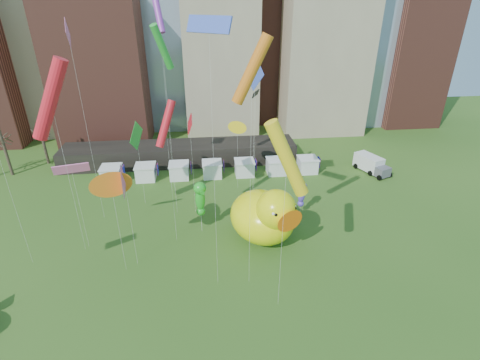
{
  "coord_description": "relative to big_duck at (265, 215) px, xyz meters",
  "views": [
    {
      "loc": [
        -0.32,
        -14.37,
        24.44
      ],
      "look_at": [
        2.44,
        10.36,
        12.0
      ],
      "focal_mm": 27.0,
      "sensor_mm": 36.0,
      "label": 1
    }
  ],
  "objects": [
    {
      "name": "skyline",
      "position": [
        -3.88,
        42.33,
        18.14
      ],
      "size": [
        101.0,
        23.0,
        68.0
      ],
      "color": "brown",
      "rests_on": "ground"
    },
    {
      "name": "pavilion",
      "position": [
        -10.13,
        23.27,
        -1.7
      ],
      "size": [
        38.0,
        6.0,
        3.2
      ],
      "primitive_type": "cube",
      "color": "black",
      "rests_on": "ground"
    },
    {
      "name": "vendor_tents",
      "position": [
        -5.11,
        17.27,
        -2.2
      ],
      "size": [
        33.24,
        2.8,
        2.4
      ],
      "color": "white",
      "rests_on": "ground"
    },
    {
      "name": "bare_trees",
      "position": [
        -36.3,
        21.81,
        0.71
      ],
      "size": [
        8.44,
        6.44,
        8.5
      ],
      "color": "#382B21",
      "rests_on": "ground"
    },
    {
      "name": "big_duck",
      "position": [
        0.0,
        0.0,
        0.0
      ],
      "size": [
        9.51,
        10.33,
        7.2
      ],
      "rotation": [
        0.0,
        0.0,
        0.43
      ],
      "color": "#F3F30C",
      "rests_on": "ground"
    },
    {
      "name": "small_duck",
      "position": [
        2.44,
        4.24,
        -1.69
      ],
      "size": [
        4.65,
        5.03,
        3.5
      ],
      "rotation": [
        0.0,
        0.0,
        -0.43
      ],
      "color": "white",
      "rests_on": "ground"
    },
    {
      "name": "seahorse_green",
      "position": [
        -6.99,
        2.58,
        1.4
      ],
      "size": [
        1.73,
        2.0,
        6.48
      ],
      "rotation": [
        0.0,
        0.0,
        0.24
      ],
      "color": "silver",
      "rests_on": "ground"
    },
    {
      "name": "seahorse_purple",
      "position": [
        5.51,
        4.96,
        -0.17
      ],
      "size": [
        1.27,
        1.53,
        4.54
      ],
      "rotation": [
        0.0,
        0.0,
        -0.12
      ],
      "color": "silver",
      "rests_on": "ground"
    },
    {
      "name": "box_truck",
      "position": [
        19.83,
        16.19,
        -2.0
      ],
      "size": [
        4.21,
        6.34,
        2.54
      ],
      "rotation": [
        0.0,
        0.0,
        0.38
      ],
      "color": "silver",
      "rests_on": "ground"
    },
    {
      "name": "kite_0",
      "position": [
        -19.71,
        0.46,
        13.19
      ],
      "size": [
        4.52,
        1.97,
        20.22
      ],
      "color": "silver",
      "rests_on": "ground"
    },
    {
      "name": "kite_1",
      "position": [
        -19.52,
        1.04,
        6.12
      ],
      "size": [
        3.41,
        1.25,
        9.97
      ],
      "color": "silver",
      "rests_on": "ground"
    },
    {
      "name": "kite_3",
      "position": [
        -14.42,
        9.9,
        6.21
      ],
      "size": [
        1.16,
        3.42,
        11.37
      ],
      "color": "silver",
      "rests_on": "ground"
    },
    {
      "name": "kite_4",
      "position": [
        -0.39,
        -9.62,
        10.82
      ],
      "size": [
        3.62,
        1.35,
        17.14
      ],
      "color": "silver",
      "rests_on": "ground"
    },
    {
      "name": "kite_5",
      "position": [
        -0.9,
        3.27,
        14.25
      ],
      "size": [
        1.38,
        3.05,
        19.46
      ],
      "color": "silver",
      "rests_on": "ground"
    },
    {
      "name": "kite_6",
      "position": [
        -14.75,
        -3.39,
        6.42
      ],
      "size": [
        2.47,
        1.04,
        10.98
      ],
      "color": "silver",
      "rests_on": "ground"
    },
    {
      "name": "kite_8",
      "position": [
        -9.88,
        1.19,
        10.38
      ],
      "size": [
        2.52,
        2.34,
        15.97
      ],
      "color": "silver",
      "rests_on": "ground"
    },
    {
      "name": "kite_9",
      "position": [
        -19.17,
        7.04,
        17.75
      ],
      "size": [
        0.62,
        2.99,
        22.99
      ],
      "color": "silver",
      "rests_on": "ground"
    },
    {
      "name": "kite_10",
      "position": [
        0.44,
        11.1,
        10.63
      ],
      "size": [
        1.28,
        2.2,
        14.42
      ],
      "color": "silver",
      "rests_on": "ground"
    },
    {
      "name": "kite_11",
      "position": [
        -10.07,
        7.14,
        16.75
      ],
      "size": [
        2.32,
        2.7,
        22.43
      ],
      "color": "silver",
      "rests_on": "ground"
    },
    {
      "name": "kite_12",
      "position": [
        -1.62,
        13.24,
        5.78
      ],
      "size": [
        1.7,
        0.99,
        9.99
      ],
      "color": "silver",
      "rests_on": "ground"
    },
    {
      "name": "kite_13",
      "position": [
        -5.61,
        -6.26,
        19.53
      ],
      "size": [
        3.14,
        2.87,
        23.53
      ],
      "color": "silver",
      "rests_on": "ground"
    },
    {
      "name": "kite_14",
      "position": [
        -2.6,
        -6.42,
        16.6
      ],
      "size": [
        3.07,
        1.12,
        22.48
      ],
      "color": "silver",
      "rests_on": "ground"
    },
    {
      "name": "kite_15",
      "position": [
        -10.8,
        13.98,
        19.79
      ],
      "size": [
        1.68,
        2.75,
        25.37
      ],
      "color": "silver",
      "rests_on": "ground"
    },
    {
      "name": "kite_16",
      "position": [
        -7.74,
        6.94,
        8.51
      ],
      "size": [
        0.65,
        4.15,
        12.47
      ],
      "color": "silver",
      "rests_on": "ground"
    },
    {
      "name": "kite_17",
      "position": [
        -13.72,
        -2.57,
        6.24
      ],
      "size": [
        0.94,
        2.98,
        11.03
      ],
      "color": "silver",
      "rests_on": "ground"
    }
  ]
}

